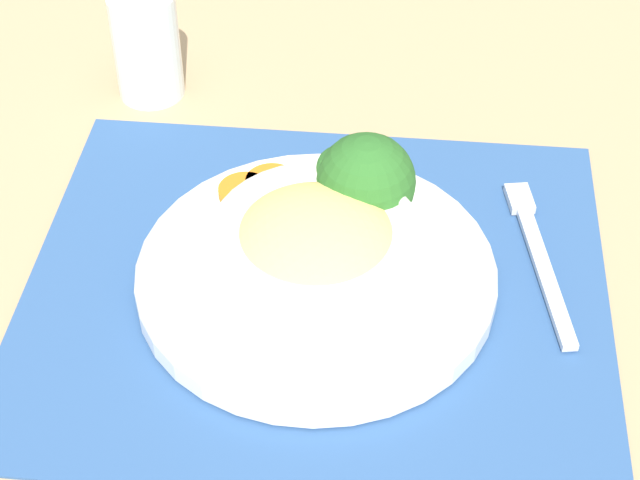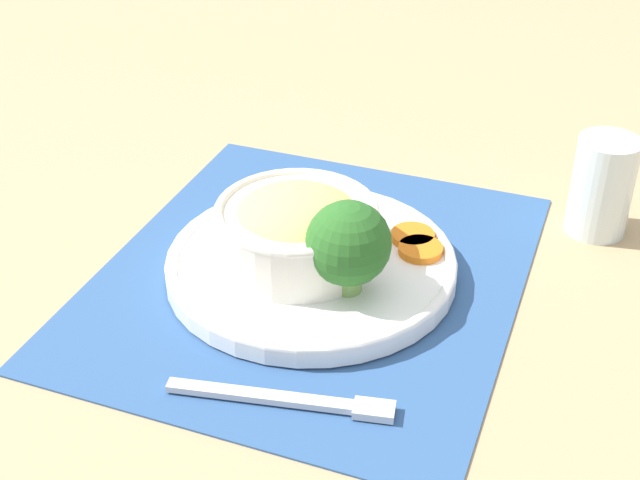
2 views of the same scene
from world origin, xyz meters
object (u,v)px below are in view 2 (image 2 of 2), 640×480
object	(u,v)px
broccoli_floret	(349,243)
water_glass	(601,191)
bowl	(298,225)
fork	(303,401)

from	to	relation	value
broccoli_floret	water_glass	xyz separation A→B (m)	(-0.20, 0.21, -0.02)
broccoli_floret	water_glass	size ratio (longest dim) A/B	0.85
broccoli_floret	water_glass	distance (m)	0.29
bowl	water_glass	size ratio (longest dim) A/B	1.49
water_glass	fork	distance (m)	0.40
bowl	water_glass	world-z (taller)	water_glass
water_glass	fork	bearing A→B (deg)	-32.67
bowl	broccoli_floret	xyz separation A→B (m)	(0.04, 0.06, 0.02)
bowl	fork	size ratio (longest dim) A/B	0.83
broccoli_floret	water_glass	world-z (taller)	broccoli_floret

